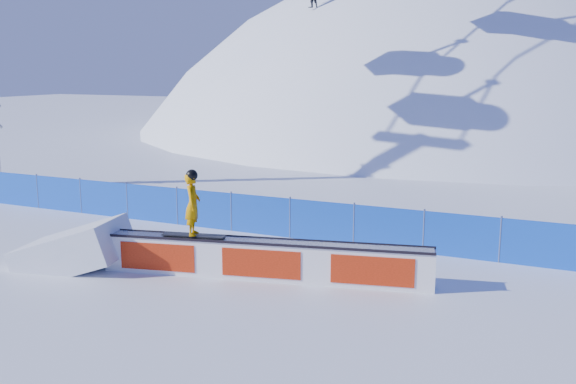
% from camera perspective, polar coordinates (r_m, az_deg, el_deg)
% --- Properties ---
extents(ground, '(160.00, 160.00, 0.00)m').
position_cam_1_polar(ground, '(15.97, -9.83, -7.49)').
color(ground, white).
rests_on(ground, ground).
extents(snow_hill, '(64.00, 64.00, 64.00)m').
position_cam_1_polar(snow_hill, '(59.77, 14.46, -11.95)').
color(snow_hill, white).
rests_on(snow_hill, ground).
extents(safety_fence, '(22.05, 0.05, 1.30)m').
position_cam_1_polar(safety_fence, '(19.54, -2.49, -2.06)').
color(safety_fence, blue).
rests_on(safety_fence, ground).
extents(rail_box, '(8.01, 2.28, 0.97)m').
position_cam_1_polar(rail_box, '(15.52, -2.18, -6.02)').
color(rail_box, white).
rests_on(rail_box, ground).
extents(snow_ramp, '(3.12, 2.31, 1.75)m').
position_cam_1_polar(snow_ramp, '(17.55, -18.47, -6.20)').
color(snow_ramp, white).
rests_on(snow_ramp, ground).
extents(snowboarder, '(1.60, 0.66, 1.65)m').
position_cam_1_polar(snowboarder, '(15.71, -8.47, -1.02)').
color(snowboarder, black).
rests_on(snowboarder, rail_box).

